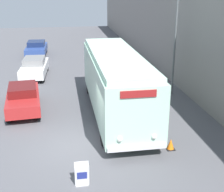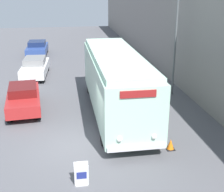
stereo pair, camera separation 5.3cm
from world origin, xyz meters
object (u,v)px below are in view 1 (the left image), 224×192
object	(u,v)px
parked_car_far	(36,48)
parked_car_near	(23,98)
sign_board	(82,175)
parked_car_mid	(35,67)
vintage_bus	(116,81)
traffic_cone	(171,144)
streetlamp	(176,27)

from	to	relation	value
parked_car_far	parked_car_near	bearing A→B (deg)	-87.64
parked_car_far	sign_board	bearing A→B (deg)	-80.78
sign_board	parked_car_mid	size ratio (longest dim) A/B	0.19
parked_car_mid	vintage_bus	bearing A→B (deg)	-55.69
parked_car_far	traffic_cone	xyz separation A→B (m)	(6.82, -19.89, -0.49)
streetlamp	parked_car_far	size ratio (longest dim) A/B	1.55
streetlamp	parked_car_far	distance (m)	16.44
parked_car_near	traffic_cone	bearing A→B (deg)	-44.69
streetlamp	parked_car_near	xyz separation A→B (m)	(-9.11, -1.27, -3.54)
sign_board	parked_car_near	xyz separation A→B (m)	(-2.71, 7.46, 0.34)
parked_car_mid	traffic_cone	distance (m)	14.04
vintage_bus	streetlamp	world-z (taller)	streetlamp
vintage_bus	sign_board	xyz separation A→B (m)	(-2.30, -6.27, -1.44)
vintage_bus	traffic_cone	size ratio (longest dim) A/B	20.49
sign_board	streetlamp	distance (m)	11.50
parked_car_near	traffic_cone	xyz separation A→B (m)	(6.66, -5.52, -0.52)
parked_car_near	parked_car_mid	size ratio (longest dim) A/B	0.95
parked_car_far	traffic_cone	size ratio (longest dim) A/B	8.80
vintage_bus	parked_car_mid	size ratio (longest dim) A/B	2.17
sign_board	streetlamp	xyz separation A→B (m)	(6.40, 8.73, 3.87)
vintage_bus	sign_board	size ratio (longest dim) A/B	11.38
parked_car_far	traffic_cone	distance (m)	21.03
parked_car_far	traffic_cone	world-z (taller)	parked_car_far
vintage_bus	parked_car_mid	xyz separation A→B (m)	(-4.86, 8.09, -1.13)
sign_board	traffic_cone	xyz separation A→B (m)	(3.95, 1.94, -0.19)
vintage_bus	parked_car_near	bearing A→B (deg)	166.68
sign_board	streetlamp	bearing A→B (deg)	53.75
sign_board	parked_car_near	world-z (taller)	parked_car_near
vintage_bus	parked_car_mid	distance (m)	9.51
parked_car_mid	parked_car_near	bearing A→B (deg)	-87.92
vintage_bus	traffic_cone	bearing A→B (deg)	-69.17
parked_car_far	parked_car_mid	bearing A→B (deg)	-85.90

